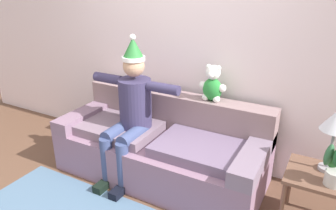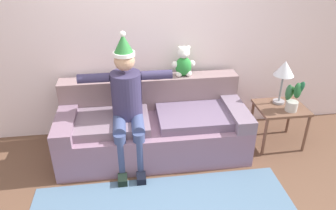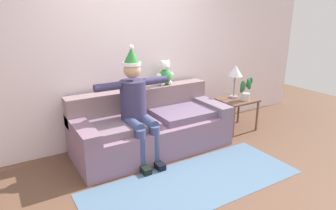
# 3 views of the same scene
# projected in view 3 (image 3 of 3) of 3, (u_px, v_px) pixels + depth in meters

# --- Properties ---
(ground_plane) EXTENTS (10.00, 10.00, 0.00)m
(ground_plane) POSITION_uv_depth(u_px,v_px,m) (190.00, 180.00, 3.52)
(ground_plane) COLOR brown
(back_wall) EXTENTS (7.00, 0.10, 2.70)m
(back_wall) POSITION_uv_depth(u_px,v_px,m) (132.00, 51.00, 4.37)
(back_wall) COLOR white
(back_wall) RESTS_ON ground_plane
(couch) EXTENTS (2.19, 0.95, 0.84)m
(couch) POSITION_uv_depth(u_px,v_px,m) (151.00, 127.00, 4.24)
(couch) COLOR gray
(couch) RESTS_ON ground_plane
(person_seated) EXTENTS (1.02, 0.77, 1.52)m
(person_seated) POSITION_uv_depth(u_px,v_px,m) (136.00, 104.00, 3.82)
(person_seated) COLOR #363053
(person_seated) RESTS_ON ground_plane
(teddy_bear) EXTENTS (0.29, 0.17, 0.38)m
(teddy_bear) POSITION_uv_depth(u_px,v_px,m) (165.00, 74.00, 4.48)
(teddy_bear) COLOR #288736
(teddy_bear) RESTS_ON couch
(side_table) EXTENTS (0.58, 0.49, 0.53)m
(side_table) POSITION_uv_depth(u_px,v_px,m) (237.00, 104.00, 4.89)
(side_table) COLOR brown
(side_table) RESTS_ON ground_plane
(table_lamp) EXTENTS (0.24, 0.24, 0.55)m
(table_lamp) POSITION_uv_depth(u_px,v_px,m) (235.00, 72.00, 4.82)
(table_lamp) COLOR gray
(table_lamp) RESTS_ON side_table
(potted_plant) EXTENTS (0.23, 0.21, 0.39)m
(potted_plant) POSITION_uv_depth(u_px,v_px,m) (246.00, 89.00, 4.76)
(potted_plant) COLOR #BBB8B2
(potted_plant) RESTS_ON side_table
(area_rug) EXTENTS (2.59, 1.00, 0.01)m
(area_rug) POSITION_uv_depth(u_px,v_px,m) (194.00, 182.00, 3.46)
(area_rug) COLOR slate
(area_rug) RESTS_ON ground_plane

